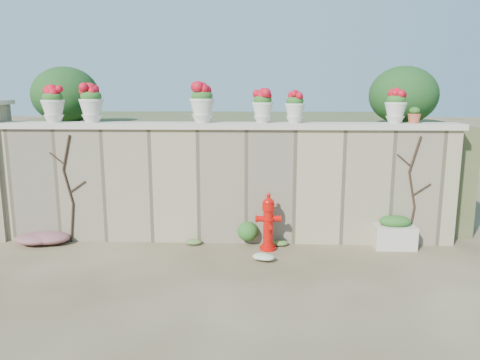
{
  "coord_description": "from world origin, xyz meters",
  "views": [
    {
      "loc": [
        0.6,
        -6.24,
        2.67
      ],
      "look_at": [
        0.31,
        1.4,
        1.18
      ],
      "focal_mm": 35.0,
      "sensor_mm": 36.0,
      "label": 1
    }
  ],
  "objects_px": {
    "fire_hydrant": "(268,222)",
    "planter_box": "(394,233)",
    "terracotta_pot": "(414,116)",
    "urn_pot_0": "(53,104)"
  },
  "relations": [
    {
      "from": "planter_box",
      "to": "urn_pot_0",
      "type": "relative_size",
      "value": 1.1
    },
    {
      "from": "fire_hydrant",
      "to": "planter_box",
      "type": "bearing_deg",
      "value": 1.56
    },
    {
      "from": "fire_hydrant",
      "to": "urn_pot_0",
      "type": "xyz_separation_m",
      "value": [
        -3.73,
        0.5,
        1.92
      ]
    },
    {
      "from": "fire_hydrant",
      "to": "urn_pot_0",
      "type": "distance_m",
      "value": 4.22
    },
    {
      "from": "fire_hydrant",
      "to": "terracotta_pot",
      "type": "height_order",
      "value": "terracotta_pot"
    },
    {
      "from": "urn_pot_0",
      "to": "terracotta_pot",
      "type": "distance_m",
      "value": 6.18
    },
    {
      "from": "fire_hydrant",
      "to": "planter_box",
      "type": "height_order",
      "value": "fire_hydrant"
    },
    {
      "from": "planter_box",
      "to": "terracotta_pot",
      "type": "distance_m",
      "value": 2.01
    },
    {
      "from": "planter_box",
      "to": "urn_pot_0",
      "type": "xyz_separation_m",
      "value": [
        -5.88,
        0.33,
        2.14
      ]
    },
    {
      "from": "planter_box",
      "to": "terracotta_pot",
      "type": "relative_size",
      "value": 2.63
    }
  ]
}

